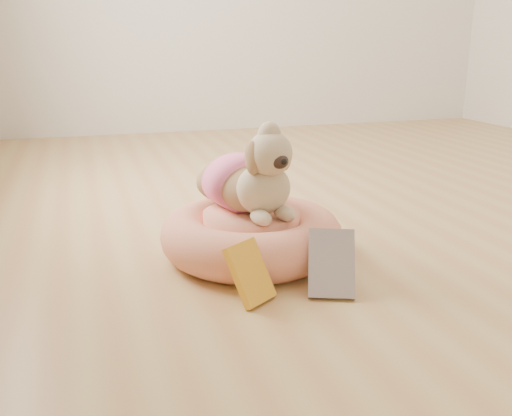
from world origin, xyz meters
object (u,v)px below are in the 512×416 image
object	(u,v)px
book_white	(331,263)
pet_bed	(252,235)
dog	(250,164)
book_yellow	(250,273)

from	to	relation	value
book_white	pet_bed	bearing A→B (deg)	133.69
dog	book_yellow	bearing A→B (deg)	-119.69
pet_bed	book_white	world-z (taller)	book_white
pet_bed	dog	bearing A→B (deg)	102.04
dog	book_yellow	world-z (taller)	dog
pet_bed	book_yellow	size ratio (longest dim) A/B	3.42
dog	book_white	world-z (taller)	dog
pet_bed	book_white	bearing A→B (deg)	-68.03
book_yellow	book_white	world-z (taller)	book_white
dog	pet_bed	bearing A→B (deg)	-90.78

